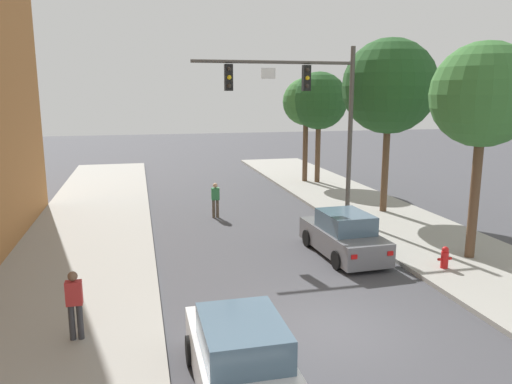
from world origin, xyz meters
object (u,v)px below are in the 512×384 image
traffic_signal_mast (308,102)px  pedestrian_sidewalk_left_walker (75,302)px  street_tree_second (389,87)px  car_following_white (241,361)px  street_tree_third (306,102)px  car_lead_grey (343,236)px  street_tree_farthest (319,101)px  fire_hydrant (445,257)px  street_tree_nearest (484,96)px  pedestrian_crossing_road (215,198)px

traffic_signal_mast → pedestrian_sidewalk_left_walker: 13.04m
street_tree_second → car_following_white: bearing=-127.2°
street_tree_third → car_lead_grey: bearing=-103.5°
street_tree_third → street_tree_farthest: size_ratio=0.95×
fire_hydrant → street_tree_second: size_ratio=0.09×
car_lead_grey → fire_hydrant: 3.45m
fire_hydrant → traffic_signal_mast: bearing=110.4°
traffic_signal_mast → street_tree_nearest: size_ratio=1.04×
car_lead_grey → street_tree_second: bearing=50.7°
pedestrian_sidewalk_left_walker → street_tree_nearest: 13.70m
car_following_white → pedestrian_sidewalk_left_walker: bearing=139.9°
fire_hydrant → car_lead_grey: bearing=136.8°
car_lead_grey → pedestrian_sidewalk_left_walker: (-8.54, -4.56, 0.34)m
car_lead_grey → fire_hydrant: size_ratio=5.98×
street_tree_nearest → street_tree_second: bearing=87.3°
car_following_white → street_tree_nearest: 11.97m
street_tree_third → street_tree_nearest: bearing=-87.6°
pedestrian_crossing_road → street_tree_nearest: 12.04m
street_tree_nearest → street_tree_farthest: street_tree_nearest is taller
fire_hydrant → street_tree_nearest: 5.40m
traffic_signal_mast → street_tree_nearest: traffic_signal_mast is taller
car_following_white → street_tree_third: (8.63, 21.36, 4.41)m
traffic_signal_mast → street_tree_third: 10.33m
traffic_signal_mast → fire_hydrant: traffic_signal_mast is taller
pedestrian_sidewalk_left_walker → street_tree_farthest: size_ratio=0.24×
pedestrian_sidewalk_left_walker → pedestrian_crossing_road: (4.95, 11.03, -0.15)m
street_tree_third → street_tree_farthest: street_tree_farthest is taller
pedestrian_crossing_road → street_tree_third: bearing=47.3°
traffic_signal_mast → car_lead_grey: size_ratio=1.74×
traffic_signal_mast → pedestrian_sidewalk_left_walker: traffic_signal_mast is taller
pedestrian_crossing_road → pedestrian_sidewalk_left_walker: bearing=-114.2°
pedestrian_sidewalk_left_walker → street_tree_nearest: street_tree_nearest is taller
car_following_white → street_tree_third: 23.46m
traffic_signal_mast → street_tree_third: traffic_signal_mast is taller
traffic_signal_mast → street_tree_second: 4.47m
fire_hydrant → street_tree_farthest: street_tree_farthest is taller
street_tree_third → traffic_signal_mast: bearing=-108.8°
street_tree_second → pedestrian_sidewalk_left_walker: bearing=-142.6°
car_following_white → pedestrian_crossing_road: size_ratio=2.59×
car_lead_grey → street_tree_second: size_ratio=0.54×
traffic_signal_mast → street_tree_third: size_ratio=1.15×
car_following_white → car_lead_grey: bearing=54.4°
traffic_signal_mast → car_following_white: size_ratio=1.77×
traffic_signal_mast → street_tree_third: (3.33, 9.78, -0.23)m
car_following_white → street_tree_third: size_ratio=0.65×
fire_hydrant → street_tree_farthest: size_ratio=0.10×
car_lead_grey → fire_hydrant: bearing=-43.2°
car_lead_grey → car_following_white: (-5.25, -7.33, 0.00)m
street_tree_farthest → traffic_signal_mast: bearing=-113.3°
pedestrian_crossing_road → street_tree_third: street_tree_third is taller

